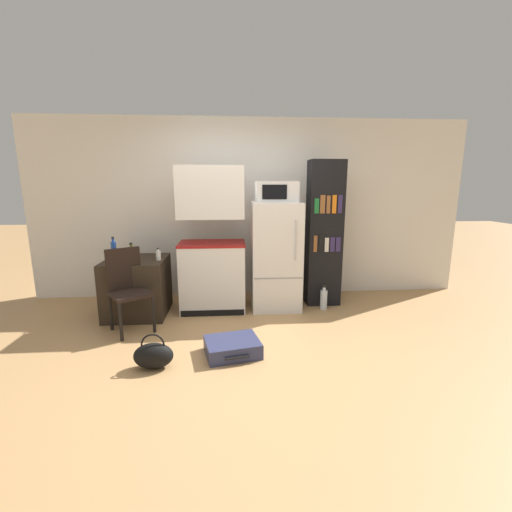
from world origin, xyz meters
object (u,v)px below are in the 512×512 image
bottle_olive_oil (132,255)px  bottle_milk_white (158,255)px  bowl (122,261)px  handbag (153,355)px  refrigerator (276,256)px  microwave (276,192)px  side_table (138,287)px  kitchen_hutch (212,245)px  water_bottle_front (324,299)px  chair (127,283)px  bottle_blue_soda (114,250)px  suitcase_large_flat (232,347)px  bookshelf (324,234)px

bottle_olive_oil → bottle_milk_white: (0.26, 0.23, -0.05)m
bowl → handbag: (0.59, -1.21, -0.63)m
refrigerator → bottle_olive_oil: bearing=-166.8°
microwave → side_table: bearing=-176.6°
side_table → handbag: bearing=-70.8°
kitchen_hutch → bottle_olive_oil: 1.01m
water_bottle_front → kitchen_hutch: bearing=174.9°
bowl → handbag: bearing=-64.0°
chair → water_bottle_front: bearing=-23.0°
bottle_olive_oil → side_table: bearing=98.5°
chair → kitchen_hutch: bearing=-1.4°
bowl → chair: 0.37m
kitchen_hutch → bottle_olive_oil: bearing=-155.6°
refrigerator → microwave: bearing=-108.6°
bottle_olive_oil → bowl: size_ratio=1.62×
bottle_blue_soda → bottle_milk_white: bearing=-4.5°
side_table → microwave: bearing=3.4°
bottle_blue_soda → suitcase_large_flat: bottle_blue_soda is taller
refrigerator → suitcase_large_flat: refrigerator is taller
microwave → handbag: (-1.32, -1.51, -1.44)m
bottle_blue_soda → handbag: bottle_blue_soda is taller
water_bottle_front → chair: bearing=-169.2°
refrigerator → microwave: (-0.00, -0.00, 0.85)m
kitchen_hutch → chair: kitchen_hutch is taller
side_table → bowl: (-0.10, -0.20, 0.39)m
refrigerator → bottle_milk_white: 1.51m
chair → suitcase_large_flat: chair is taller
kitchen_hutch → refrigerator: kitchen_hutch is taller
microwave → bottle_milk_white: size_ratio=3.47×
bottle_olive_oil → bowl: bottle_olive_oil is taller
refrigerator → bottle_blue_soda: 2.06m
kitchen_hutch → microwave: (0.84, -0.00, 0.69)m
bottle_blue_soda → bottle_milk_white: (0.55, -0.04, -0.06)m
bowl → water_bottle_front: (2.55, 0.17, -0.61)m
handbag → microwave: bearing=49.0°
kitchen_hutch → bottle_blue_soda: 1.22m
microwave → bottle_milk_white: microwave is taller
microwave → refrigerator: bearing=71.4°
chair → handbag: 1.12m
kitchen_hutch → refrigerator: 0.86m
bowl → refrigerator: bearing=9.1°
side_table → microwave: (1.81, 0.11, 1.20)m
refrigerator → water_bottle_front: 0.87m
refrigerator → microwave: size_ratio=2.70×
microwave → kitchen_hutch: bearing=179.7°
bookshelf → water_bottle_front: (-0.04, -0.26, -0.85)m
bottle_milk_white → handbag: size_ratio=0.43×
side_table → water_bottle_front: (2.45, -0.02, -0.22)m
handbag → bottle_olive_oil: bearing=112.0°
kitchen_hutch → chair: 1.16m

